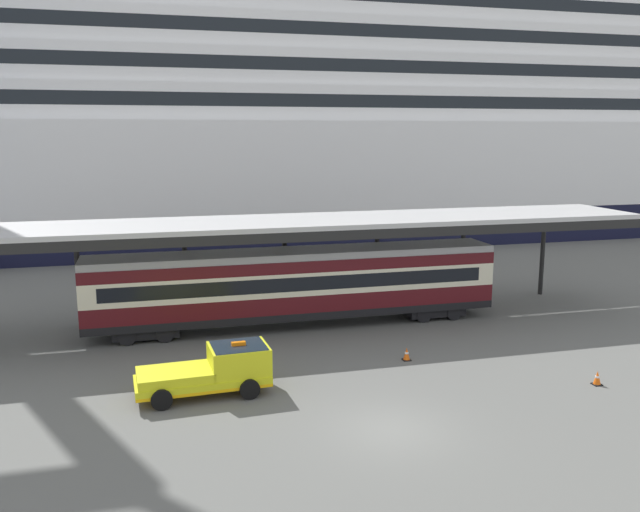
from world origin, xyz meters
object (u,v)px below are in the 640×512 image
Objects in this scene: train_carriage at (296,284)px; traffic_cone_mid at (407,354)px; service_truck at (216,369)px; traffic_cone_near at (597,378)px; cruise_ship at (282,105)px.

traffic_cone_mid is (3.68, -6.52, -2.01)m from train_carriage.
train_carriage is at bearing 58.08° from service_truck.
traffic_cone_mid is (8.75, 1.64, -0.70)m from service_truck.
train_carriage is 15.27m from traffic_cone_near.
cruise_ship reaches higher than service_truck.
train_carriage reaches higher than traffic_cone_mid.
traffic_cone_near is 7.99m from traffic_cone_mid.
traffic_cone_mid is at bearing -60.58° from train_carriage.
traffic_cone_near and traffic_cone_mid have the same top height.
traffic_cone_near is (3.78, -45.68, -12.59)m from cruise_ship.
cruise_ship is 8.15× the size of train_carriage.
traffic_cone_mid is (-2.66, -40.94, -12.59)m from cruise_ship.
train_carriage is at bearing -100.43° from cruise_ship.
cruise_ship is 42.91m from traffic_cone_mid.
cruise_ship is 45.65m from service_truck.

